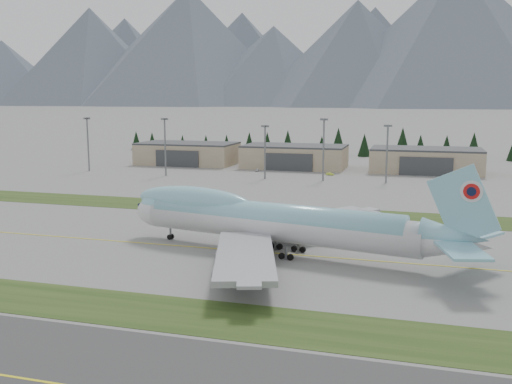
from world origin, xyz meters
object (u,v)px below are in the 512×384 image
(hangar_right, at_px, (426,160))
(hangar_left, at_px, (188,153))
(boeing_747_freighter, at_px, (273,221))
(hangar_center, at_px, (295,156))
(service_vehicle_b, at_px, (330,175))
(service_vehicle_a, at_px, (257,171))
(service_vehicle_c, at_px, (457,180))

(hangar_right, bearing_deg, hangar_left, 180.00)
(boeing_747_freighter, height_order, hangar_center, boeing_747_freighter)
(boeing_747_freighter, relative_size, service_vehicle_b, 22.59)
(hangar_right, distance_m, service_vehicle_b, 45.83)
(boeing_747_freighter, xyz_separation_m, service_vehicle_a, (-40.87, 131.75, -7.08))
(hangar_left, relative_size, hangar_center, 1.00)
(service_vehicle_a, bearing_deg, service_vehicle_b, -13.58)
(service_vehicle_b, distance_m, service_vehicle_c, 51.92)
(boeing_747_freighter, bearing_deg, hangar_center, 111.53)
(boeing_747_freighter, height_order, service_vehicle_a, boeing_747_freighter)
(service_vehicle_b, xyz_separation_m, service_vehicle_c, (51.92, 0.62, 0.00))
(boeing_747_freighter, relative_size, hangar_center, 1.70)
(hangar_center, distance_m, service_vehicle_c, 75.72)
(hangar_left, distance_m, service_vehicle_b, 78.84)
(hangar_left, height_order, service_vehicle_c, hangar_left)
(hangar_right, height_order, service_vehicle_a, hangar_right)
(hangar_left, relative_size, hangar_right, 1.00)
(boeing_747_freighter, bearing_deg, service_vehicle_a, 118.38)
(boeing_747_freighter, xyz_separation_m, service_vehicle_b, (-7.07, 127.46, -7.08))
(boeing_747_freighter, relative_size, hangar_left, 1.70)
(service_vehicle_a, bearing_deg, hangar_right, 7.53)
(hangar_right, height_order, service_vehicle_b, hangar_right)
(hangar_right, relative_size, service_vehicle_c, 11.96)
(hangar_center, height_order, service_vehicle_c, hangar_center)
(hangar_left, xyz_separation_m, service_vehicle_c, (127.31, -21.81, -5.39))
(hangar_right, bearing_deg, boeing_747_freighter, -102.25)
(hangar_left, bearing_deg, hangar_right, 0.00)
(hangar_left, bearing_deg, boeing_747_freighter, -61.18)
(hangar_right, xyz_separation_m, service_vehicle_b, (-39.61, -22.42, -5.39))
(hangar_center, bearing_deg, service_vehicle_a, -126.48)
(hangar_center, distance_m, service_vehicle_a, 23.18)
(boeing_747_freighter, distance_m, hangar_right, 153.38)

